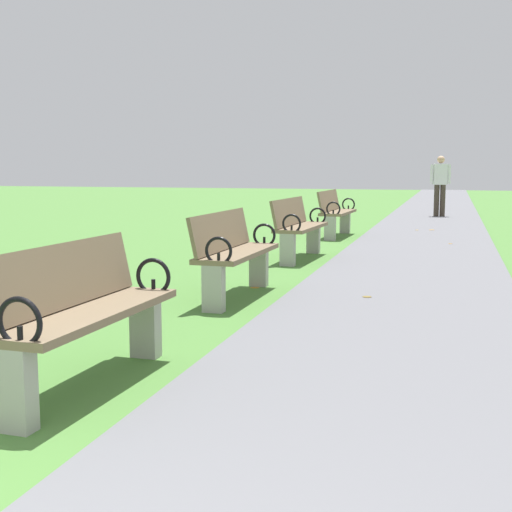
{
  "coord_description": "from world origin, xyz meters",
  "views": [
    {
      "loc": [
        1.67,
        -0.51,
        1.38
      ],
      "look_at": [
        -0.05,
        5.54,
        0.55
      ],
      "focal_mm": 48.23,
      "sensor_mm": 36.0,
      "label": 1
    }
  ],
  "objects_px": {
    "park_bench_2": "(82,311)",
    "park_bench_3": "(233,252)",
    "park_bench_4": "(298,226)",
    "pedestrian_walking": "(440,182)",
    "park_bench_5": "(335,212)"
  },
  "relations": [
    {
      "from": "park_bench_4",
      "to": "park_bench_5",
      "type": "xyz_separation_m",
      "value": [
        -0.0,
        3.38,
        0.0
      ]
    },
    {
      "from": "park_bench_4",
      "to": "park_bench_5",
      "type": "distance_m",
      "value": 3.38
    },
    {
      "from": "park_bench_2",
      "to": "park_bench_3",
      "type": "relative_size",
      "value": 1.0
    },
    {
      "from": "pedestrian_walking",
      "to": "park_bench_2",
      "type": "bearing_deg",
      "value": -96.81
    },
    {
      "from": "park_bench_5",
      "to": "pedestrian_walking",
      "type": "relative_size",
      "value": 1.0
    },
    {
      "from": "park_bench_2",
      "to": "pedestrian_walking",
      "type": "distance_m",
      "value": 15.66
    },
    {
      "from": "park_bench_3",
      "to": "park_bench_4",
      "type": "distance_m",
      "value": 3.13
    },
    {
      "from": "pedestrian_walking",
      "to": "park_bench_5",
      "type": "bearing_deg",
      "value": -107.29
    },
    {
      "from": "park_bench_4",
      "to": "pedestrian_walking",
      "type": "bearing_deg",
      "value": 78.77
    },
    {
      "from": "park_bench_3",
      "to": "park_bench_4",
      "type": "bearing_deg",
      "value": 90.0
    },
    {
      "from": "park_bench_2",
      "to": "park_bench_3",
      "type": "height_order",
      "value": "same"
    },
    {
      "from": "park_bench_2",
      "to": "park_bench_5",
      "type": "bearing_deg",
      "value": 90.0
    },
    {
      "from": "park_bench_4",
      "to": "pedestrian_walking",
      "type": "xyz_separation_m",
      "value": [
        1.85,
        9.34,
        0.44
      ]
    },
    {
      "from": "park_bench_4",
      "to": "pedestrian_walking",
      "type": "height_order",
      "value": "pedestrian_walking"
    },
    {
      "from": "park_bench_5",
      "to": "park_bench_2",
      "type": "bearing_deg",
      "value": -90.0
    }
  ]
}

